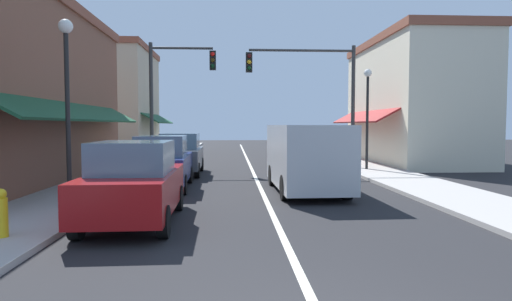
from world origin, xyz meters
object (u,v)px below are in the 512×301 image
at_px(parked_car_nearest_left, 134,183).
at_px(street_lamp_right_mid, 367,102).
at_px(parked_car_third_left, 181,154).
at_px(van_in_lane, 306,156).
at_px(fire_hydrant, 1,213).
at_px(street_lamp_left_near, 67,81).
at_px(parked_car_second_left, 162,163).
at_px(traffic_signal_mast_arm, 317,85).
at_px(traffic_signal_left_corner, 172,86).

relative_size(parked_car_nearest_left, street_lamp_right_mid, 0.89).
distance_m(parked_car_third_left, street_lamp_right_mid, 8.68).
bearing_deg(van_in_lane, fire_hydrant, -139.28).
relative_size(street_lamp_left_near, street_lamp_right_mid, 1.03).
xyz_separation_m(parked_car_nearest_left, street_lamp_right_mid, (8.25, 10.14, 2.27)).
height_order(parked_car_nearest_left, street_lamp_right_mid, street_lamp_right_mid).
xyz_separation_m(parked_car_second_left, van_in_lane, (4.65, -0.87, 0.27)).
distance_m(van_in_lane, traffic_signal_mast_arm, 7.54).
height_order(parked_car_second_left, parked_car_third_left, same).
bearing_deg(traffic_signal_mast_arm, parked_car_second_left, -136.81).
bearing_deg(traffic_signal_left_corner, parked_car_third_left, -74.77).
relative_size(parked_car_nearest_left, parked_car_second_left, 1.00).
bearing_deg(van_in_lane, street_lamp_left_near, -162.55).
relative_size(parked_car_second_left, street_lamp_right_mid, 0.89).
bearing_deg(street_lamp_right_mid, parked_car_second_left, -149.38).
relative_size(parked_car_nearest_left, parked_car_third_left, 1.00).
bearing_deg(parked_car_nearest_left, fire_hydrant, -143.97).
height_order(street_lamp_left_near, street_lamp_right_mid, street_lamp_left_near).
distance_m(traffic_signal_left_corner, street_lamp_left_near, 9.86).
distance_m(parked_car_nearest_left, traffic_signal_left_corner, 12.22).
bearing_deg(parked_car_second_left, street_lamp_left_near, -123.24).
bearing_deg(street_lamp_left_near, traffic_signal_mast_arm, 47.63).
bearing_deg(fire_hydrant, parked_car_nearest_left, 37.20).
xyz_separation_m(parked_car_nearest_left, parked_car_third_left, (-0.09, 9.38, 0.00)).
height_order(parked_car_nearest_left, parked_car_second_left, same).
distance_m(parked_car_third_left, traffic_signal_mast_arm, 7.13).
bearing_deg(parked_car_third_left, street_lamp_right_mid, 4.65).
relative_size(parked_car_nearest_left, street_lamp_left_near, 0.86).
xyz_separation_m(traffic_signal_left_corner, street_lamp_left_near, (-1.36, -9.74, -0.74)).
bearing_deg(street_lamp_right_mid, street_lamp_left_near, -142.03).
height_order(parked_car_nearest_left, street_lamp_left_near, street_lamp_left_near).
bearing_deg(parked_car_third_left, parked_car_nearest_left, -90.02).
height_order(parked_car_second_left, street_lamp_right_mid, street_lamp_right_mid).
bearing_deg(street_lamp_left_near, parked_car_second_left, 58.25).
distance_m(parked_car_second_left, traffic_signal_left_corner, 7.36).
distance_m(parked_car_second_left, traffic_signal_mast_arm, 9.19).
relative_size(parked_car_third_left, street_lamp_left_near, 0.86).
distance_m(traffic_signal_mast_arm, street_lamp_right_mid, 2.49).
bearing_deg(traffic_signal_mast_arm, street_lamp_left_near, -132.37).
distance_m(parked_car_nearest_left, van_in_lane, 6.17).
bearing_deg(traffic_signal_mast_arm, van_in_lane, -103.71).
xyz_separation_m(van_in_lane, traffic_signal_mast_arm, (1.65, 6.78, 2.86)).
relative_size(van_in_lane, traffic_signal_left_corner, 0.86).
bearing_deg(parked_car_second_left, traffic_signal_left_corner, 93.19).
bearing_deg(parked_car_second_left, fire_hydrant, -106.64).
height_order(parked_car_third_left, street_lamp_left_near, street_lamp_left_near).
height_order(street_lamp_left_near, fire_hydrant, street_lamp_left_near).
relative_size(parked_car_second_left, traffic_signal_left_corner, 0.69).
bearing_deg(fire_hydrant, street_lamp_left_near, 91.63).
height_order(traffic_signal_mast_arm, traffic_signal_left_corner, traffic_signal_left_corner).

